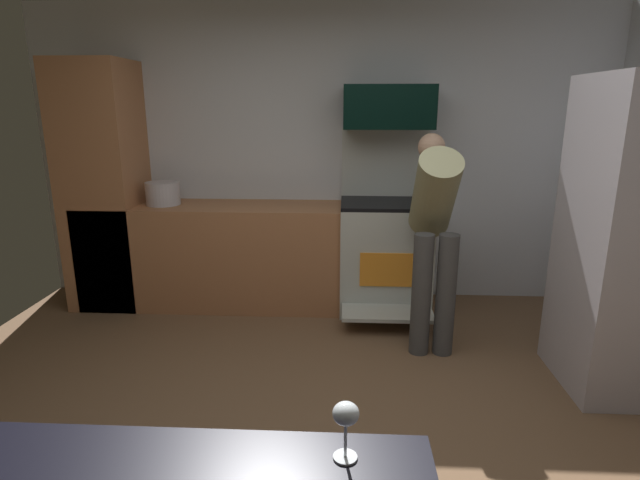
{
  "coord_description": "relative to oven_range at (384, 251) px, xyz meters",
  "views": [
    {
      "loc": [
        0.19,
        -2.25,
        1.73
      ],
      "look_at": [
        0.06,
        0.3,
        1.05
      ],
      "focal_mm": 28.28,
      "sensor_mm": 36.0,
      "label": 1
    }
  ],
  "objects": [
    {
      "name": "wine_glass_far",
      "position": [
        -0.33,
        -3.17,
        0.5
      ],
      "size": [
        0.07,
        0.07,
        0.15
      ],
      "color": "silver",
      "rests_on": "counter_island"
    },
    {
      "name": "person_cook",
      "position": [
        0.29,
        -0.71,
        0.4
      ],
      "size": [
        0.31,
        0.66,
        1.54
      ],
      "color": "#444444",
      "rests_on": "ground"
    },
    {
      "name": "oven_range",
      "position": [
        0.0,
        0.0,
        0.0
      ],
      "size": [
        0.76,
        0.96,
        1.54
      ],
      "color": "beige",
      "rests_on": "ground"
    },
    {
      "name": "stock_pot",
      "position": [
        -1.92,
        0.01,
        0.49
      ],
      "size": [
        0.29,
        0.29,
        0.2
      ],
      "primitive_type": "cylinder",
      "color": "silver",
      "rests_on": "lower_cabinet_run"
    },
    {
      "name": "wall_back",
      "position": [
        -0.53,
        0.37,
        0.79
      ],
      "size": [
        5.2,
        0.12,
        2.6
      ],
      "primitive_type": "cube",
      "color": "silver",
      "rests_on": "ground"
    },
    {
      "name": "cabinet_column",
      "position": [
        -2.43,
        0.01,
        0.54
      ],
      "size": [
        0.6,
        0.6,
        2.1
      ],
      "primitive_type": "cube",
      "color": "#A86D45",
      "rests_on": "ground"
    },
    {
      "name": "lower_cabinet_run",
      "position": [
        -1.43,
        0.01,
        -0.06
      ],
      "size": [
        2.4,
        0.6,
        0.9
      ],
      "primitive_type": "cube",
      "color": "#A86D45",
      "rests_on": "ground"
    },
    {
      "name": "microwave",
      "position": [
        -0.0,
        0.09,
        1.21
      ],
      "size": [
        0.74,
        0.38,
        0.35
      ],
      "primitive_type": "cube",
      "color": "black",
      "rests_on": "oven_range"
    },
    {
      "name": "ground_plane",
      "position": [
        -0.53,
        -1.97,
        -0.52
      ],
      "size": [
        5.2,
        4.8,
        0.02
      ],
      "primitive_type": "cube",
      "color": "brown"
    }
  ]
}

